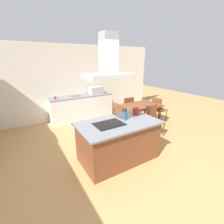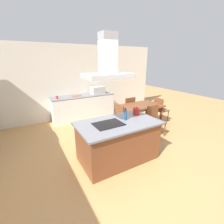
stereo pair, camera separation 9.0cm
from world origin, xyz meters
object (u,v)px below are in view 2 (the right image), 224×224
Objects in this scene: cutting_board at (76,96)px; chair_facing_back_wall at (128,107)px; cooktop at (108,124)px; countertop_microwave at (98,90)px; chair_at_right_end at (160,108)px; chair_facing_island at (155,119)px; dining_table at (140,108)px; chair_at_left_end at (117,117)px; coffee_mug_red at (57,97)px; olive_oil_bottle at (126,115)px; tea_kettle at (136,111)px; range_hood at (108,64)px.

cutting_board reaches higher than chair_facing_back_wall.
chair_facing_back_wall is (1.84, 1.82, -0.40)m from cooktop.
chair_at_right_end is (1.65, -1.72, -0.53)m from countertop_microwave.
cutting_board reaches higher than chair_facing_island.
cooktop is 0.43× the size of dining_table.
cutting_board is 3.08m from chair_at_right_end.
chair_at_left_end is (-1.83, 0.00, 0.00)m from chair_at_right_end.
coffee_mug_red is 0.06× the size of dining_table.
cooktop is 0.46m from olive_oil_bottle.
chair_facing_island reaches higher than dining_table.
olive_oil_bottle is at bearing -127.79° from chair_facing_back_wall.
tea_kettle is at bearing -135.01° from dining_table.
chair_at_left_end is at bearing 87.52° from tea_kettle.
tea_kettle is 0.63× the size of cutting_board.
coffee_mug_red is 0.10× the size of chair_facing_island.
chair_at_right_end is 3.39m from range_hood.
chair_at_left_end is (-0.18, -1.72, -0.53)m from countertop_microwave.
cooktop is 0.67× the size of chair_at_left_end.
countertop_microwave reaches higher than coffee_mug_red.
dining_table is at bearing 180.00° from chair_at_right_end.
tea_kettle reaches higher than chair_facing_island.
range_hood reaches higher than tea_kettle.
range_hood reaches higher than olive_oil_bottle.
cooktop is 3.09m from countertop_microwave.
range_hood is (0.45, -2.84, 1.16)m from coffee_mug_red.
chair_facing_back_wall is at bearing -35.08° from cutting_board.
dining_table is (0.96, 0.96, -0.32)m from tea_kettle.
cutting_board is 0.38× the size of chair_facing_back_wall.
cooktop is 1.53m from chair_at_left_end.
tea_kettle is 0.24× the size of range_hood.
range_hood is (-0.92, -1.16, 1.59)m from chair_at_left_end.
coffee_mug_red is at bearing 129.17° from chair_at_left_end.
countertop_microwave reaches higher than cooktop.
tea_kettle is at bearing -63.25° from coffee_mug_red.
cooktop is at bearing -147.80° from dining_table.
coffee_mug_red is at bearing 116.75° from tea_kettle.
chair_at_right_end is 1.00× the size of chair_facing_back_wall.
coffee_mug_red reaches higher than chair_at_left_end.
chair_at_right_end is (1.87, 0.96, -0.47)m from tea_kettle.
range_hood is (-1.84, -0.49, 1.59)m from chair_facing_island.
olive_oil_bottle reaches higher than cooktop.
chair_at_left_end is at bearing 180.00° from chair_at_right_end.
dining_table is (1.39, 1.13, -0.35)m from olive_oil_bottle.
range_hood is (-1.84, -1.82, 1.59)m from chair_facing_back_wall.
tea_kettle is at bearing -152.94° from chair_at_right_end.
range_hood reaches higher than dining_table.
cooktop is at bearing -167.14° from tea_kettle.
dining_table is 0.93m from chair_at_right_end.
chair_at_left_end reaches higher than dining_table.
countertop_microwave is at bearing 69.02° from range_hood.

